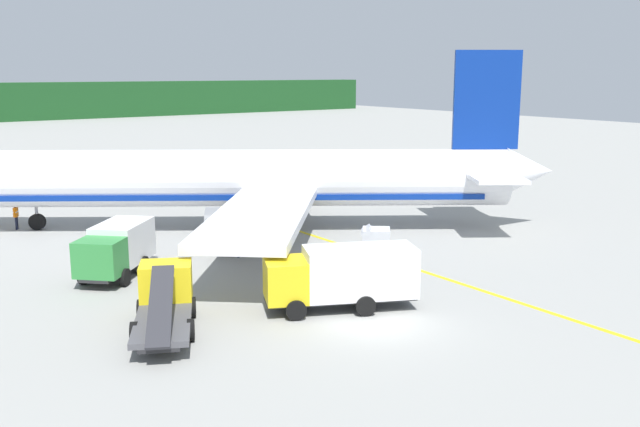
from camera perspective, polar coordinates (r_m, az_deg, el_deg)
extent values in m
cube|color=#999993|center=(72.80, -20.54, 2.31)|extent=(240.00, 320.00, 0.20)
cylinder|color=white|center=(47.70, -6.55, 2.88)|extent=(31.92, 23.36, 3.80)
cone|color=white|center=(49.87, 16.52, 3.32)|extent=(4.46, 4.47, 3.23)
cube|color=white|center=(38.69, -4.75, -0.09)|extent=(13.99, 15.32, 0.50)
cylinder|color=slate|center=(41.75, -6.98, -0.96)|extent=(3.88, 3.62, 2.20)
cube|color=white|center=(56.70, -3.71, 3.61)|extent=(11.78, 16.37, 0.50)
cylinder|color=slate|center=(54.28, -5.70, 1.94)|extent=(3.88, 3.62, 2.20)
cube|color=navy|center=(48.59, 13.32, 8.91)|extent=(3.84, 2.77, 6.50)
cube|color=white|center=(49.01, 13.07, 3.36)|extent=(8.49, 10.40, 0.24)
cube|color=navy|center=(47.87, -6.52, 1.64)|extent=(28.84, 21.18, 0.36)
cylinder|color=black|center=(51.28, -21.88, -0.63)|extent=(1.11, 0.91, 1.10)
cylinder|color=gray|center=(51.13, -21.94, 0.25)|extent=(0.20, 0.20, 0.50)
cylinder|color=black|center=(45.58, -4.87, -1.26)|extent=(1.11, 0.91, 1.10)
cylinder|color=gray|center=(45.42, -4.89, -0.28)|extent=(0.20, 0.20, 0.50)
cylinder|color=black|center=(50.66, -4.53, 0.03)|extent=(1.11, 0.91, 1.10)
cylinder|color=gray|center=(50.51, -4.54, 0.92)|extent=(0.20, 0.20, 0.50)
cube|color=yellow|center=(31.50, -12.33, -5.52)|extent=(2.78, 2.60, 1.80)
cube|color=#192333|center=(32.22, -12.27, -4.47)|extent=(1.69, 0.91, 0.94)
cube|color=#4C4C51|center=(28.82, -12.62, -8.79)|extent=(3.94, 4.90, 0.24)
cube|color=#2D2D33|center=(28.12, -12.76, -7.19)|extent=(2.84, 4.43, 1.92)
cube|color=#262628|center=(29.73, -12.50, -8.55)|extent=(4.16, 6.21, 0.16)
cylinder|color=black|center=(31.63, -14.29, -7.55)|extent=(0.66, 0.93, 0.90)
cylinder|color=black|center=(31.48, -10.27, -7.46)|extent=(0.66, 0.93, 0.90)
cylinder|color=black|center=(29.02, -14.80, -9.32)|extent=(0.66, 0.93, 0.90)
cylinder|color=black|center=(28.85, -10.39, -9.24)|extent=(0.66, 0.93, 0.90)
cube|color=yellow|center=(31.29, -2.81, -5.38)|extent=(2.56, 2.76, 1.80)
cube|color=#192333|center=(31.09, -4.37, -4.82)|extent=(0.86, 1.71, 0.94)
cube|color=white|center=(31.84, 3.25, -4.69)|extent=(5.43, 4.10, 2.22)
cube|color=#262628|center=(32.00, 1.65, -6.83)|extent=(6.78, 4.27, 0.16)
cylinder|color=black|center=(30.62, -1.95, -7.82)|extent=(0.93, 0.64, 0.90)
cylinder|color=black|center=(32.69, -2.53, -6.56)|extent=(0.93, 0.64, 0.90)
cylinder|color=black|center=(31.20, 3.71, -7.47)|extent=(0.93, 0.64, 0.90)
cylinder|color=black|center=(33.23, 2.78, -6.26)|extent=(0.93, 0.64, 0.90)
cube|color=#338C3F|center=(36.53, -17.34, -3.43)|extent=(2.83, 2.82, 1.80)
cube|color=#192333|center=(35.71, -17.97, -3.21)|extent=(1.38, 1.34, 0.94)
cube|color=white|center=(38.88, -15.64, -2.21)|extent=(4.11, 4.15, 2.10)
cube|color=#262628|center=(38.37, -16.09, -4.17)|extent=(4.89, 4.98, 0.16)
cylinder|color=black|center=(36.62, -15.49, -4.99)|extent=(0.83, 0.84, 0.90)
cylinder|color=black|center=(37.55, -18.57, -4.77)|extent=(0.83, 0.84, 0.90)
cylinder|color=black|center=(38.75, -14.05, -4.01)|extent=(0.83, 0.84, 0.90)
cylinder|color=black|center=(39.63, -17.00, -3.83)|extent=(0.83, 0.84, 0.90)
cube|color=#333338|center=(40.17, 4.53, -3.59)|extent=(2.45, 2.45, 0.30)
cube|color=silver|center=(39.95, 4.55, -2.32)|extent=(2.17, 2.17, 1.54)
cube|color=silver|center=(39.80, 3.79, -1.44)|extent=(1.48, 1.60, 0.56)
cylinder|color=#191E33|center=(40.83, -6.61, -2.98)|extent=(0.14, 0.14, 0.86)
cylinder|color=#191E33|center=(40.98, -6.49, -2.92)|extent=(0.14, 0.14, 0.86)
cube|color=orange|center=(40.72, -6.57, -1.92)|extent=(0.49, 0.42, 0.65)
cube|color=silver|center=(40.71, -6.57, -1.88)|extent=(0.50, 0.43, 0.06)
sphere|color=tan|center=(40.62, -6.59, -1.32)|extent=(0.23, 0.23, 0.23)
cylinder|color=orange|center=(40.49, -6.76, -1.96)|extent=(0.09, 0.09, 0.61)
cylinder|color=orange|center=(40.94, -6.39, -1.80)|extent=(0.09, 0.09, 0.61)
cylinder|color=#191E33|center=(52.08, -23.28, -0.70)|extent=(0.14, 0.14, 0.87)
cylinder|color=#191E33|center=(51.91, -23.34, -0.74)|extent=(0.14, 0.14, 0.87)
cube|color=orange|center=(51.85, -23.37, 0.10)|extent=(0.42, 0.49, 0.65)
cube|color=silver|center=(51.85, -23.38, 0.14)|extent=(0.43, 0.50, 0.06)
sphere|color=tan|center=(51.78, -23.41, 0.58)|extent=(0.23, 0.23, 0.23)
cylinder|color=orange|center=(52.10, -23.28, 0.20)|extent=(0.09, 0.09, 0.62)
cylinder|color=orange|center=(51.60, -23.47, 0.08)|extent=(0.09, 0.09, 0.62)
cube|color=yellow|center=(45.69, -0.27, -1.89)|extent=(0.30, 60.00, 0.01)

